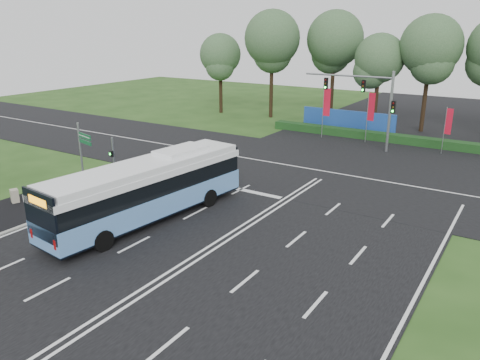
% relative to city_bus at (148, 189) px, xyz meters
% --- Properties ---
extents(ground, '(120.00, 120.00, 0.00)m').
position_rel_city_bus_xyz_m(ground, '(4.92, 2.09, -1.85)').
color(ground, '#244617').
rests_on(ground, ground).
extents(road_main, '(20.00, 120.00, 0.04)m').
position_rel_city_bus_xyz_m(road_main, '(4.92, 2.09, -1.83)').
color(road_main, black).
rests_on(road_main, ground).
extents(road_cross, '(120.00, 14.00, 0.05)m').
position_rel_city_bus_xyz_m(road_cross, '(4.92, 14.09, -1.83)').
color(road_cross, black).
rests_on(road_cross, ground).
extents(bike_path, '(5.00, 18.00, 0.06)m').
position_rel_city_bus_xyz_m(bike_path, '(-7.58, -0.91, -1.82)').
color(bike_path, black).
rests_on(bike_path, ground).
extents(kerb_strip, '(0.25, 18.00, 0.12)m').
position_rel_city_bus_xyz_m(kerb_strip, '(-5.18, -0.91, -1.79)').
color(kerb_strip, gray).
rests_on(kerb_strip, ground).
extents(city_bus, '(3.98, 13.04, 3.68)m').
position_rel_city_bus_xyz_m(city_bus, '(0.00, 0.00, 0.00)').
color(city_bus, '#578BCB').
rests_on(city_bus, ground).
extents(pedestrian_signal, '(0.33, 0.42, 3.48)m').
position_rel_city_bus_xyz_m(pedestrian_signal, '(-6.05, 3.04, 0.05)').
color(pedestrian_signal, gray).
rests_on(pedestrian_signal, ground).
extents(street_sign, '(1.70, 0.51, 4.47)m').
position_rel_city_bus_xyz_m(street_sign, '(-7.55, 1.81, 0.93)').
color(street_sign, gray).
rests_on(street_sign, ground).
extents(utility_cabinet, '(0.66, 0.62, 0.88)m').
position_rel_city_bus_xyz_m(utility_cabinet, '(-8.98, -2.55, -1.41)').
color(utility_cabinet, '#A49A84').
rests_on(utility_cabinet, ground).
extents(banner_flag_left, '(0.74, 0.08, 5.00)m').
position_rel_city_bus_xyz_m(banner_flag_left, '(0.12, 24.77, 1.38)').
color(banner_flag_left, gray).
rests_on(banner_flag_left, ground).
extents(banner_flag_mid, '(0.71, 0.21, 4.86)m').
position_rel_city_bus_xyz_m(banner_flag_mid, '(4.45, 25.02, 1.30)').
color(banner_flag_mid, gray).
rests_on(banner_flag_mid, ground).
extents(banner_flag_right, '(0.59, 0.22, 4.09)m').
position_rel_city_bus_xyz_m(banner_flag_right, '(11.37, 24.38, 0.83)').
color(banner_flag_right, gray).
rests_on(banner_flag_right, ground).
extents(traffic_light_gantry, '(8.41, 0.28, 7.00)m').
position_rel_city_bus_xyz_m(traffic_light_gantry, '(5.13, 22.59, 2.81)').
color(traffic_light_gantry, gray).
rests_on(traffic_light_gantry, ground).
extents(hedge, '(22.00, 1.20, 0.80)m').
position_rel_city_bus_xyz_m(hedge, '(4.92, 26.59, -1.45)').
color(hedge, '#143714').
rests_on(hedge, ground).
extents(blue_hoarding, '(10.00, 0.30, 2.20)m').
position_rel_city_bus_xyz_m(blue_hoarding, '(0.92, 29.09, -0.75)').
color(blue_hoarding, '#1C4699').
rests_on(blue_hoarding, ground).
extents(eucalyptus_row, '(48.85, 9.49, 12.72)m').
position_rel_city_bus_xyz_m(eucalyptus_row, '(6.40, 33.27, 6.91)').
color(eucalyptus_row, black).
rests_on(eucalyptus_row, ground).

